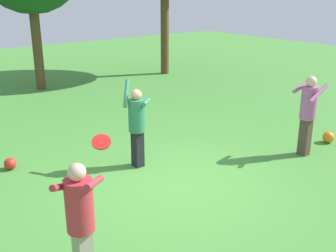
{
  "coord_description": "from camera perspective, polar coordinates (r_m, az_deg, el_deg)",
  "views": [
    {
      "loc": [
        -4.54,
        -5.48,
        3.57
      ],
      "look_at": [
        0.07,
        0.27,
        1.05
      ],
      "focal_mm": 44.06,
      "sensor_mm": 36.0,
      "label": 1
    }
  ],
  "objects": [
    {
      "name": "ball_red",
      "position": [
        9.04,
        -20.99,
        -4.88
      ],
      "size": [
        0.25,
        0.25,
        0.25
      ],
      "primitive_type": "sphere",
      "color": "red",
      "rests_on": "ground_plane"
    },
    {
      "name": "person_thrower",
      "position": [
        8.32,
        -4.32,
        0.64
      ],
      "size": [
        0.67,
        0.67,
        1.81
      ],
      "rotation": [
        0.0,
        0.0,
        -2.36
      ],
      "color": "black",
      "rests_on": "ground_plane"
    },
    {
      "name": "person_catcher",
      "position": [
        5.13,
        -12.05,
        -11.94
      ],
      "size": [
        0.74,
        0.74,
        1.64
      ],
      "rotation": [
        0.0,
        0.0,
        0.78
      ],
      "color": "gray",
      "rests_on": "ground_plane"
    },
    {
      "name": "ball_orange",
      "position": [
        10.56,
        21.31,
        -1.44
      ],
      "size": [
        0.28,
        0.28,
        0.28
      ],
      "primitive_type": "sphere",
      "color": "orange",
      "rests_on": "ground_plane"
    },
    {
      "name": "person_bystander",
      "position": [
        9.36,
        18.82,
        2.27
      ],
      "size": [
        0.61,
        0.48,
        1.77
      ],
      "rotation": [
        0.0,
        0.0,
        -3.14
      ],
      "color": "#4C382D",
      "rests_on": "ground_plane"
    },
    {
      "name": "ground_plane",
      "position": [
        7.96,
        0.81,
        -7.77
      ],
      "size": [
        40.0,
        40.0,
        0.0
      ],
      "primitive_type": "plane",
      "color": "#478C38"
    },
    {
      "name": "frisbee",
      "position": [
        5.79,
        -9.21,
        -2.19
      ],
      "size": [
        0.36,
        0.35,
        0.16
      ],
      "color": "red"
    }
  ]
}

